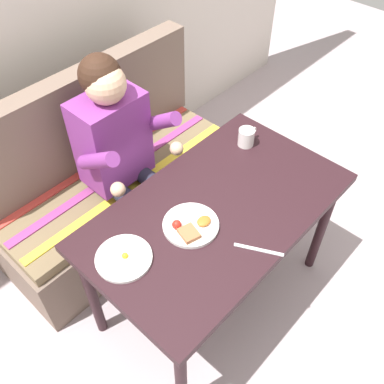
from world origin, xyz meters
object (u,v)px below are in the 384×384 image
plate_breakfast (191,226)px  coffee_mug (247,137)px  couch (115,185)px  plate_eggs (124,258)px  table (217,220)px  person (122,148)px  knife (259,250)px

plate_breakfast → coffee_mug: (0.58, 0.16, 0.03)m
couch → plate_eggs: (-0.45, -0.67, 0.41)m
table → plate_eggs: 0.47m
person → table: bearing=-86.9°
plate_breakfast → knife: size_ratio=1.18×
table → knife: 0.29m
plate_eggs → coffee_mug: bearing=5.0°
knife → plate_eggs: bearing=109.9°
couch → coffee_mug: couch is taller
table → couch: 0.83m
person → knife: person is taller
table → plate_breakfast: 0.19m
plate_breakfast → coffee_mug: size_ratio=2.00×
table → plate_eggs: (-0.45, 0.09, 0.09)m
couch → plate_breakfast: (-0.16, -0.75, 0.41)m
table → person: 0.60m
knife → plate_breakfast: bearing=82.2°
table → plate_eggs: bearing=168.3°
table → plate_breakfast: size_ratio=5.09×
person → plate_eggs: person is taller
table → plate_eggs: size_ratio=5.34×
couch → plate_eggs: bearing=-124.0°
person → coffee_mug: (0.45, -0.42, 0.04)m
knife → table: bearing=50.0°
person → knife: size_ratio=6.06×
plate_breakfast → coffee_mug: bearing=15.5°
plate_breakfast → coffee_mug: 0.60m
couch → plate_eggs: 0.91m
person → plate_eggs: 0.65m
table → knife: (-0.06, -0.27, 0.08)m
table → coffee_mug: bearing=22.2°
plate_breakfast → person: bearing=77.7°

